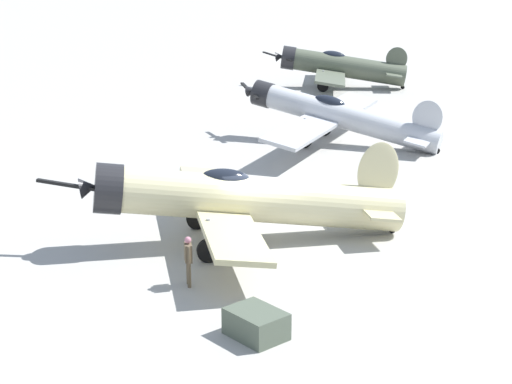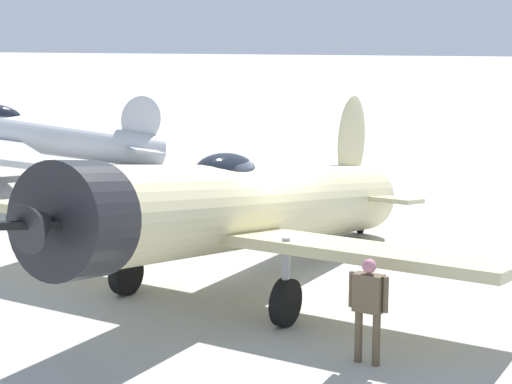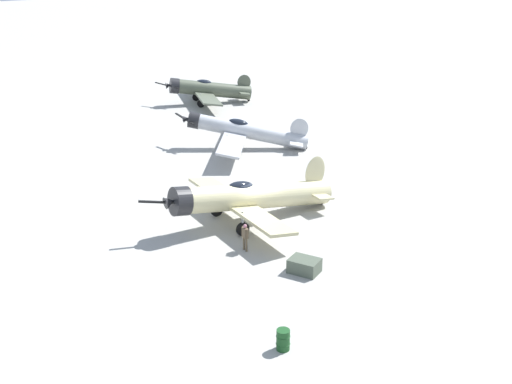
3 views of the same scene
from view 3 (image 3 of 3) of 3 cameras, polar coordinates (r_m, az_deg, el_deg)
name	(u,v)px [view 3 (image 3 of 3)]	position (r m, az deg, el deg)	size (l,w,h in m)	color
ground_plane	(256,219)	(39.31, 0.00, -2.45)	(400.00, 400.00, 0.00)	#A8A59E
airplane_foreground	(249,197)	(38.48, -0.66, -0.45)	(12.50, 10.63, 3.47)	beige
airplane_mid_apron	(244,131)	(53.33, -1.12, 5.50)	(10.46, 10.99, 3.14)	#B7BABF
airplane_far_line	(207,89)	(69.88, -4.39, 9.17)	(9.32, 12.28, 3.06)	#4C5442
ground_crew_mechanic	(245,235)	(34.91, -0.98, -3.85)	(0.28, 0.61, 1.58)	brown
equipment_crate	(304,266)	(32.96, 4.36, -6.60)	(1.62, 1.83, 0.74)	#4C5647
fuel_drum	(283,340)	(26.97, 2.45, -13.10)	(0.60, 0.60, 0.93)	#19471E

